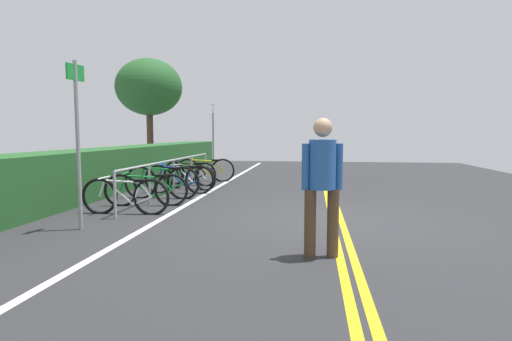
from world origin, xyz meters
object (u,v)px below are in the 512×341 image
bicycle_4 (189,177)px  bicycle_2 (162,182)px  bike_rack (173,168)px  bicycle_3 (179,179)px  bicycle_1 (146,190)px  tree_mid (149,88)px  sign_post_near (77,130)px  bicycle_5 (190,173)px  sign_post_far (213,134)px  bicycle_6 (205,170)px  pedestrian (322,178)px  bicycle_0 (125,196)px

bicycle_4 → bicycle_2: bearing=175.1°
bike_rack → bicycle_3: bike_rack is taller
bicycle_3 → bicycle_1: bearing=176.8°
tree_mid → sign_post_near: bearing=-162.9°
bicycle_2 → bicycle_4: 1.63m
bicycle_4 → bicycle_5: 0.89m
sign_post_near → tree_mid: bearing=17.1°
bicycle_1 → bicycle_3: 1.81m
tree_mid → bicycle_3: bearing=-153.3°
bike_rack → sign_post_far: (3.62, -0.13, 0.82)m
bicycle_2 → sign_post_far: bearing=-1.7°
bicycle_2 → bicycle_5: bicycle_2 is taller
bicycle_5 → tree_mid: tree_mid is taller
tree_mid → bicycle_5: bearing=-148.8°
bicycle_5 → sign_post_near: size_ratio=0.66×
bicycle_6 → sign_post_far: (1.00, -0.01, 1.10)m
bicycle_4 → bicycle_5: bearing=15.6°
bicycle_6 → sign_post_near: size_ratio=0.71×
bicycle_2 → bicycle_3: size_ratio=1.00×
bicycle_5 → pedestrian: pedestrian is taller
sign_post_near → tree_mid: tree_mid is taller
pedestrian → bicycle_5: bearing=29.0°
tree_mid → bike_rack: bearing=-154.2°
bicycle_5 → bicycle_6: bicycle_6 is taller
bicycle_0 → bicycle_4: 3.47m
bike_rack → tree_mid: bearing=25.8°
bicycle_0 → bicycle_5: bicycle_5 is taller
bicycle_5 → bicycle_0: bearing=-178.8°
bicycle_1 → tree_mid: size_ratio=0.36×
bicycle_6 → tree_mid: (4.98, 3.79, 3.10)m
sign_post_far → tree_mid: bearing=43.8°
bicycle_0 → bicycle_6: (5.25, -0.13, 0.02)m
bicycle_4 → pedestrian: 6.64m
pedestrian → sign_post_near: bearing=75.6°
bicycle_5 → bicycle_6: size_ratio=0.93×
bicycle_4 → sign_post_near: bearing=176.6°
bike_rack → bicycle_3: (0.04, -0.13, -0.28)m
bike_rack → bicycle_2: bearing=179.6°
pedestrian → sign_post_far: 9.13m
sign_post_near → tree_mid: size_ratio=0.55×
bicycle_0 → bicycle_6: size_ratio=0.92×
bicycle_6 → pedestrian: 8.22m
sign_post_near → bicycle_0: bearing=-6.1°
pedestrian → sign_post_far: (8.46, 3.39, 0.50)m
bicycle_5 → bicycle_6: bearing=-13.2°
bicycle_2 → pedestrian: 5.40m
bicycle_2 → pedestrian: bearing=-139.0°
bicycle_3 → bicycle_6: bicycle_3 is taller
bicycle_1 → bicycle_3: bicycle_3 is taller
bike_rack → tree_mid: tree_mid is taller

